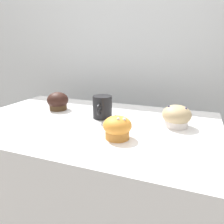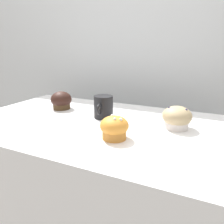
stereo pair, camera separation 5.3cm
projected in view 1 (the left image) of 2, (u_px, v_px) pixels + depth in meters
wall_back at (131, 100)px, 1.42m from camera, size 3.20×0.10×1.80m
display_counter at (92, 218)px, 1.01m from camera, size 1.00×0.64×0.94m
muffin_front_center at (117, 128)px, 0.70m from camera, size 0.09×0.09×0.08m
muffin_back_left at (58, 102)px, 1.03m from camera, size 0.10×0.10×0.08m
muffin_back_right at (176, 117)px, 0.81m from camera, size 0.11×0.11×0.08m
coffee_cup at (102, 107)px, 0.91m from camera, size 0.08×0.12×0.09m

